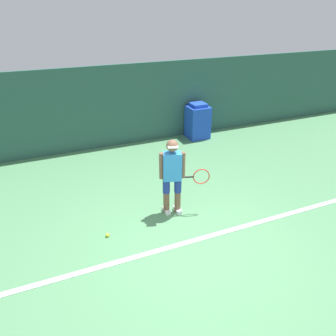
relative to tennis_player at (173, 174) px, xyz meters
The scene contains 6 objects.
ground_plane 1.38m from the tennis_player, 95.59° to the right, with size 24.00×24.00×0.00m, color #518C5B.
back_wall 3.80m from the tennis_player, 91.60° to the left, with size 24.00×0.10×2.26m.
court_baseline 1.28m from the tennis_player, 96.30° to the right, with size 21.60×0.10×0.01m.
tennis_player is the anchor object (origin of this frame).
tennis_ball 1.61m from the tennis_player, 169.20° to the right, with size 0.07×0.07×0.07m.
covered_chair 4.11m from the tennis_player, 55.92° to the left, with size 0.62×0.59×1.07m.
Camera 1 is at (-2.07, -3.85, 3.72)m, focal length 35.00 mm.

